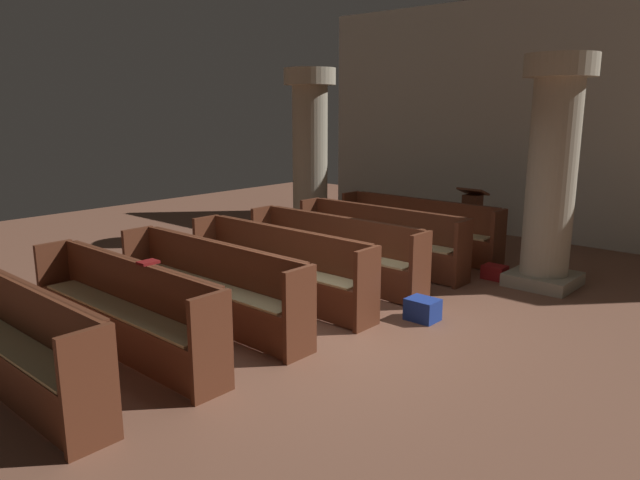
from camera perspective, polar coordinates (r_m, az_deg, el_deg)
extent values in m
plane|color=brown|center=(7.09, 1.41, -7.92)|extent=(19.20, 19.20, 0.00)
cube|color=beige|center=(11.94, 21.11, 10.72)|extent=(10.00, 0.16, 4.50)
cube|color=brown|center=(10.24, 9.31, 0.98)|extent=(2.86, 0.38, 0.05)
cube|color=brown|center=(10.33, 9.87, 2.55)|extent=(2.86, 0.04, 0.48)
cube|color=#562B1A|center=(10.33, 10.05, 3.85)|extent=(2.75, 0.06, 0.02)
cube|color=#5B2D1B|center=(11.07, 2.94, 2.18)|extent=(0.06, 0.44, 0.95)
cube|color=#5B2D1B|center=(9.55, 16.71, -0.06)|extent=(0.06, 0.44, 0.95)
cube|color=brown|center=(10.14, 8.73, -0.40)|extent=(2.86, 0.03, 0.40)
cube|color=#D1BC84|center=(10.22, 9.26, 1.15)|extent=(2.63, 0.32, 0.03)
cube|color=brown|center=(9.34, 5.65, -0.05)|extent=(2.86, 0.38, 0.05)
cube|color=brown|center=(9.42, 6.28, 1.69)|extent=(2.86, 0.04, 0.48)
cube|color=#562B1A|center=(9.42, 6.49, 3.11)|extent=(2.75, 0.06, 0.02)
cube|color=#5B2D1B|center=(10.25, -0.95, 1.34)|extent=(0.06, 0.44, 0.95)
cube|color=#5B2D1B|center=(8.58, 13.54, -1.28)|extent=(0.06, 0.44, 0.95)
cube|color=brown|center=(9.26, 4.98, -1.56)|extent=(2.86, 0.03, 0.40)
cube|color=#D1BC84|center=(9.32, 5.58, 0.14)|extent=(2.63, 0.32, 0.03)
cube|color=brown|center=(8.50, 1.23, -1.28)|extent=(2.86, 0.38, 0.05)
cube|color=brown|center=(8.56, 1.97, 0.63)|extent=(2.86, 0.04, 0.48)
cube|color=#562B1A|center=(8.55, 2.18, 2.20)|extent=(2.75, 0.06, 0.02)
cube|color=#5B2D1B|center=(9.48, -5.49, 0.34)|extent=(0.06, 0.44, 0.95)
cube|color=#5B2D1B|center=(7.65, 9.57, -2.80)|extent=(0.06, 0.44, 0.95)
cube|color=brown|center=(8.43, 0.45, -2.96)|extent=(2.86, 0.03, 0.40)
cube|color=#D1BC84|center=(8.48, 1.14, -1.08)|extent=(2.63, 0.32, 0.03)
cube|color=brown|center=(7.72, -4.12, -2.77)|extent=(2.86, 0.38, 0.05)
cube|color=brown|center=(7.77, -3.27, -0.65)|extent=(2.86, 0.05, 0.48)
cube|color=#562B1A|center=(7.75, -3.04, 1.08)|extent=(2.75, 0.06, 0.02)
cube|color=#5B2D1B|center=(8.79, -10.78, -0.82)|extent=(0.06, 0.44, 0.95)
cube|color=#5B2D1B|center=(6.78, 4.54, -4.71)|extent=(0.06, 0.44, 0.95)
cube|color=brown|center=(7.67, -5.04, -4.62)|extent=(2.86, 0.03, 0.40)
cube|color=#D1BC84|center=(7.70, -4.23, -2.54)|extent=(2.63, 0.32, 0.03)
cube|color=brown|center=(7.03, -10.62, -4.53)|extent=(2.86, 0.38, 0.05)
cube|color=brown|center=(7.06, -9.63, -2.19)|extent=(2.86, 0.04, 0.48)
cube|color=#562B1A|center=(7.03, -9.40, -0.30)|extent=(2.75, 0.06, 0.02)
cube|color=#5B2D1B|center=(8.19, -16.91, -2.16)|extent=(0.06, 0.44, 0.95)
cube|color=#5B2D1B|center=(5.98, -1.95, -7.10)|extent=(0.06, 0.44, 0.95)
cube|color=brown|center=(7.00, -11.68, -6.56)|extent=(2.86, 0.03, 0.40)
cube|color=#D1BC84|center=(7.01, -10.76, -4.29)|extent=(2.63, 0.32, 0.03)
cube|color=brown|center=(6.46, -18.44, -6.56)|extent=(2.86, 0.38, 0.05)
cube|color=brown|center=(6.45, -17.32, -4.02)|extent=(2.86, 0.04, 0.48)
cube|color=#562B1A|center=(6.42, -17.09, -1.95)|extent=(2.75, 0.06, 0.02)
cube|color=#5B2D1B|center=(7.70, -23.93, -3.65)|extent=(0.06, 0.44, 0.95)
cube|color=#5B2D1B|center=(5.29, -10.38, -10.02)|extent=(0.06, 0.44, 0.95)
cube|color=brown|center=(6.45, -19.66, -8.76)|extent=(2.86, 0.03, 0.40)
cube|color=#D1BC84|center=(6.43, -18.62, -6.30)|extent=(2.63, 0.32, 0.03)
cube|color=brown|center=(6.03, -27.64, -8.77)|extent=(2.86, 0.38, 0.05)
cube|color=brown|center=(6.00, -26.41, -6.07)|extent=(2.86, 0.04, 0.48)
cube|color=#562B1A|center=(5.95, -26.21, -3.87)|extent=(2.75, 0.06, 0.02)
cube|color=#5B2D1B|center=(4.77, -21.19, -13.39)|extent=(0.06, 0.44, 0.95)
cube|color=#D1BC84|center=(6.01, -27.86, -8.50)|extent=(2.63, 0.32, 0.03)
cube|color=#9F967E|center=(9.06, 20.58, -3.53)|extent=(0.89, 0.89, 0.18)
cylinder|color=#ADA389|center=(8.78, 21.31, 5.51)|extent=(0.66, 0.66, 2.69)
cylinder|color=#B6AB90|center=(8.74, 22.13, 15.26)|extent=(0.95, 0.95, 0.30)
cube|color=#9F967E|center=(11.48, -0.93, 0.63)|extent=(0.89, 0.89, 0.18)
cylinder|color=#ADA389|center=(11.26, -0.96, 7.79)|extent=(0.66, 0.66, 2.69)
cylinder|color=#B6AB90|center=(11.23, -0.99, 15.41)|extent=(0.95, 0.95, 0.30)
cube|color=#562B1A|center=(11.13, 14.19, -0.47)|extent=(0.45, 0.45, 0.06)
cube|color=brown|center=(11.04, 14.31, 1.78)|extent=(0.28, 0.28, 0.95)
cube|color=brown|center=(10.95, 14.47, 4.53)|extent=(0.48, 0.35, 0.15)
cube|color=maroon|center=(6.24, -16.16, -2.08)|extent=(0.15, 0.19, 0.03)
cube|color=maroon|center=(9.15, 16.39, -2.98)|extent=(0.33, 0.25, 0.20)
cube|color=navy|center=(7.23, 9.81, -6.58)|extent=(0.37, 0.30, 0.26)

